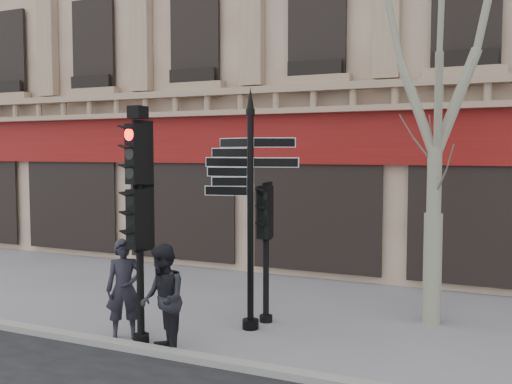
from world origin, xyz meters
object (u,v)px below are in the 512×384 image
at_px(plane_tree, 438,18).
at_px(traffic_signal_secondary, 266,227).
at_px(pedestrian_b, 163,300).
at_px(traffic_signal_main, 139,195).
at_px(fingerpost, 250,168).
at_px(pedestrian_a, 124,289).

bearing_deg(plane_tree, traffic_signal_secondary, -157.45).
xyz_separation_m(traffic_signal_secondary, pedestrian_b, (-0.83, -2.28, -0.94)).
distance_m(traffic_signal_main, traffic_signal_secondary, 2.57).
relative_size(fingerpost, pedestrian_a, 2.53).
height_order(traffic_signal_main, pedestrian_a, traffic_signal_main).
xyz_separation_m(traffic_signal_secondary, plane_tree, (2.91, 1.21, 3.89)).
xyz_separation_m(traffic_signal_main, traffic_signal_secondary, (1.48, 1.98, -0.71)).
bearing_deg(traffic_signal_secondary, traffic_signal_main, -130.40).
relative_size(fingerpost, plane_tree, 0.54).
height_order(traffic_signal_main, pedestrian_b, traffic_signal_main).
height_order(traffic_signal_secondary, pedestrian_a, traffic_signal_secondary).
relative_size(traffic_signal_secondary, pedestrian_b, 1.47).
height_order(fingerpost, traffic_signal_secondary, fingerpost).
bearing_deg(pedestrian_b, plane_tree, 89.89).
height_order(fingerpost, pedestrian_a, fingerpost).
xyz_separation_m(fingerpost, traffic_signal_secondary, (0.09, 0.52, -1.14)).
distance_m(traffic_signal_secondary, pedestrian_b, 2.60).
bearing_deg(pedestrian_a, plane_tree, -3.11).
distance_m(fingerpost, pedestrian_a, 3.08).
distance_m(fingerpost, plane_tree, 4.42).
distance_m(fingerpost, pedestrian_b, 2.83).
height_order(traffic_signal_secondary, plane_tree, plane_tree).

